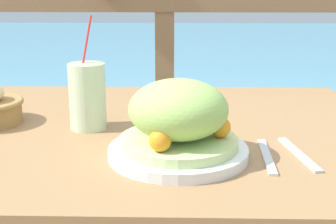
# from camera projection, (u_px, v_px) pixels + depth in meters

# --- Properties ---
(patio_table) EXTENTS (1.05, 0.84, 0.71)m
(patio_table) POSITION_uv_depth(u_px,v_px,m) (155.00, 167.00, 1.09)
(patio_table) COLOR #997047
(patio_table) RESTS_ON ground_plane
(railing_fence) EXTENTS (2.80, 0.08, 1.01)m
(railing_fence) POSITION_uv_depth(u_px,v_px,m) (165.00, 54.00, 1.77)
(railing_fence) COLOR brown
(railing_fence) RESTS_ON ground_plane
(sea_backdrop) EXTENTS (12.00, 4.00, 0.49)m
(sea_backdrop) POSITION_uv_depth(u_px,v_px,m) (173.00, 69.00, 4.32)
(sea_backdrop) COLOR #568EA8
(sea_backdrop) RESTS_ON ground_plane
(salad_plate) EXTENTS (0.27, 0.27, 0.15)m
(salad_plate) POSITION_uv_depth(u_px,v_px,m) (178.00, 124.00, 0.87)
(salad_plate) COLOR white
(salad_plate) RESTS_ON patio_table
(drink_glass) EXTENTS (0.08, 0.08, 0.25)m
(drink_glass) POSITION_uv_depth(u_px,v_px,m) (88.00, 96.00, 1.04)
(drink_glass) COLOR beige
(drink_glass) RESTS_ON patio_table
(fork) EXTENTS (0.02, 0.18, 0.00)m
(fork) POSITION_uv_depth(u_px,v_px,m) (267.00, 156.00, 0.89)
(fork) COLOR silver
(fork) RESTS_ON patio_table
(knife) EXTENTS (0.04, 0.18, 0.00)m
(knife) POSITION_uv_depth(u_px,v_px,m) (299.00, 154.00, 0.90)
(knife) COLOR silver
(knife) RESTS_ON patio_table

